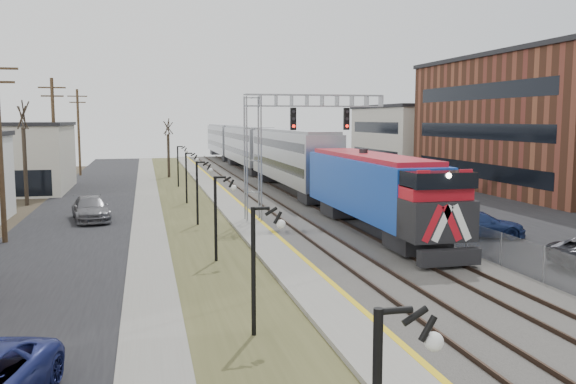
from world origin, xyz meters
name	(u,v)px	position (x,y,z in m)	size (l,w,h in m)	color
street_west	(82,213)	(-11.50, 35.00, 0.02)	(7.00, 120.00, 0.04)	black
sidewalk	(148,210)	(-7.00, 35.00, 0.04)	(2.00, 120.00, 0.08)	gray
grass_median	(190,209)	(-4.00, 35.00, 0.03)	(4.00, 120.00, 0.06)	#464726
platform	(230,206)	(-1.00, 35.00, 0.12)	(2.00, 120.00, 0.24)	gray
ballast_bed	(295,205)	(4.00, 35.00, 0.10)	(8.00, 120.00, 0.20)	#595651
parking_lot	(439,201)	(16.00, 35.00, 0.02)	(16.00, 120.00, 0.04)	black
platform_edge	(242,204)	(-0.12, 35.00, 0.24)	(0.24, 120.00, 0.01)	gold
track_near	(270,203)	(2.00, 35.00, 0.28)	(1.58, 120.00, 0.15)	#2D2119
track_far	(314,202)	(5.50, 35.00, 0.28)	(1.58, 120.00, 0.15)	#2D2119
train	(259,152)	(5.50, 58.08, 2.92)	(3.00, 85.85, 5.33)	#1541AB
signal_gantry	(279,135)	(1.22, 27.99, 5.59)	(9.00, 1.07, 8.15)	gray
lampposts	(215,219)	(-4.00, 18.29, 2.00)	(0.14, 62.14, 4.00)	black
utility_poles	(0,149)	(-14.50, 25.00, 5.00)	(0.28, 80.28, 10.00)	#4C3823
fence	(348,194)	(8.20, 35.00, 0.80)	(0.04, 120.00, 1.60)	gray
bare_trees	(70,171)	(-12.66, 38.91, 2.70)	(12.30, 42.30, 5.95)	#382D23
car_lot_d	(479,225)	(11.02, 20.56, 0.71)	(2.00, 4.91, 1.43)	navy
car_lot_e	(427,197)	(13.49, 32.20, 0.77)	(1.81, 4.50, 1.53)	slate
car_lot_f	(405,193)	(13.16, 35.41, 0.65)	(1.38, 3.95, 1.30)	#0E4629
car_street_b	(91,209)	(-10.62, 31.39, 0.77)	(2.15, 5.28, 1.53)	slate
car_lot_g	(360,180)	(13.39, 46.39, 0.65)	(1.82, 4.47, 1.30)	black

